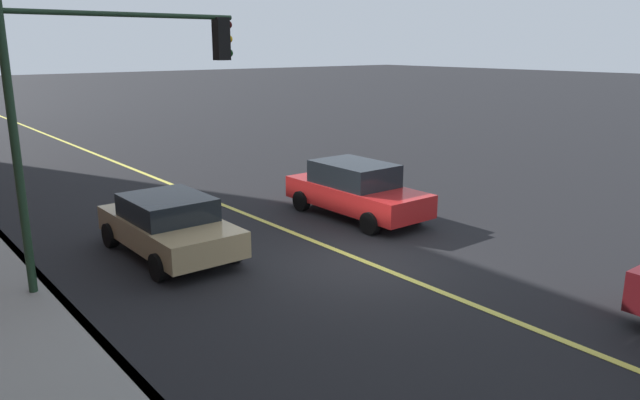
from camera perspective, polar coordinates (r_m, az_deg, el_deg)
ground at (r=13.87m, az=3.98°, el=-5.73°), size 200.00×200.00×0.00m
curb_edge at (r=10.99m, az=-20.63°, el=-11.85°), size 80.00×0.16×0.15m
lane_stripe_center at (r=13.87m, az=3.98°, el=-5.70°), size 80.00×0.16×0.01m
car_red at (r=17.17m, az=3.39°, el=1.01°), size 4.49×1.91×1.56m
car_tan at (r=14.47m, az=-14.10°, el=-2.25°), size 4.21×2.02×1.40m
traffic_light_mast at (r=12.72m, az=-19.23°, el=9.77°), size 0.28×4.70×5.64m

